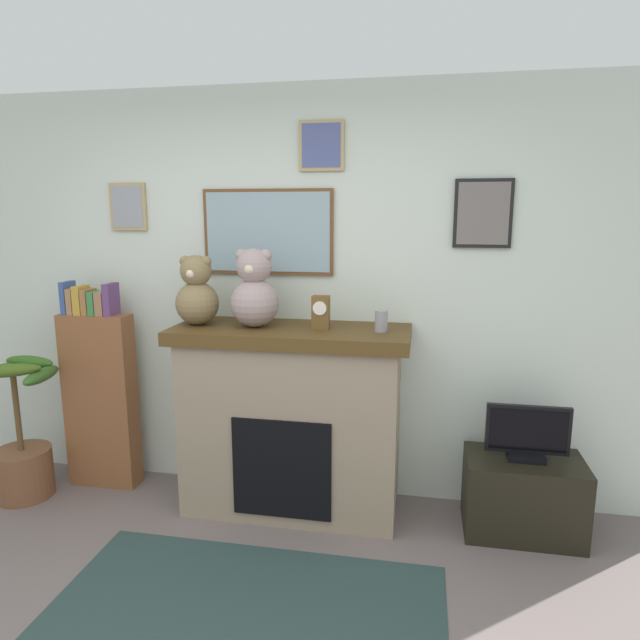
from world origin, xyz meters
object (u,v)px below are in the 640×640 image
object	(u,v)px
bookshelf	(100,393)
candle_jar	(381,321)
mantel_clock	(321,312)
television	(527,435)
teddy_bear_grey	(197,294)
teddy_bear_brown	(254,292)
fireplace	(292,418)
tv_stand	(523,496)
potted_plant	(22,446)

from	to	relation	value
bookshelf	candle_jar	xyz separation A→B (m)	(1.87, -0.08, 0.58)
bookshelf	mantel_clock	world-z (taller)	bookshelf
television	teddy_bear_grey	size ratio (longest dim) A/B	1.08
candle_jar	teddy_bear_brown	distance (m)	0.77
fireplace	bookshelf	xyz separation A→B (m)	(-1.34, 0.07, 0.06)
candle_jar	tv_stand	bearing A→B (deg)	-1.12
fireplace	teddy_bear_grey	bearing A→B (deg)	-178.20
tv_stand	fireplace	bearing A→B (deg)	178.58
candle_jar	teddy_bear_brown	world-z (taller)	teddy_bear_brown
television	teddy_bear_brown	xyz separation A→B (m)	(-1.59, 0.02, 0.77)
potted_plant	teddy_bear_grey	size ratio (longest dim) A/B	2.19
candle_jar	teddy_bear_grey	xyz separation A→B (m)	(-1.12, -0.00, 0.13)
bookshelf	teddy_bear_grey	size ratio (longest dim) A/B	3.29
television	teddy_bear_grey	world-z (taller)	teddy_bear_grey
fireplace	potted_plant	bearing A→B (deg)	-173.78
teddy_bear_grey	teddy_bear_brown	bearing A→B (deg)	-0.01
teddy_bear_grey	candle_jar	bearing A→B (deg)	0.03
teddy_bear_grey	teddy_bear_brown	xyz separation A→B (m)	(0.36, -0.00, 0.02)
tv_stand	television	xyz separation A→B (m)	(0.00, -0.00, 0.37)
fireplace	potted_plant	xyz separation A→B (m)	(-1.76, -0.19, -0.24)
television	teddy_bear_brown	size ratio (longest dim) A/B	0.98
teddy_bear_grey	teddy_bear_brown	size ratio (longest dim) A/B	0.90
television	tv_stand	bearing A→B (deg)	90.00
mantel_clock	candle_jar	bearing A→B (deg)	0.17
television	teddy_bear_grey	distance (m)	2.09
tv_stand	mantel_clock	xyz separation A→B (m)	(-1.19, 0.02, 1.03)
candle_jar	bookshelf	bearing A→B (deg)	177.44
tv_stand	mantel_clock	bearing A→B (deg)	179.26
potted_plant	teddy_bear_grey	world-z (taller)	teddy_bear_grey
television	teddy_bear_brown	bearing A→B (deg)	179.39
tv_stand	teddy_bear_brown	distance (m)	1.96
candle_jar	potted_plant	bearing A→B (deg)	-175.67
potted_plant	fireplace	bearing A→B (deg)	6.22
fireplace	potted_plant	world-z (taller)	fireplace
fireplace	teddy_bear_brown	xyz separation A→B (m)	(-0.22, -0.02, 0.78)
bookshelf	teddy_bear_brown	size ratio (longest dim) A/B	2.98
fireplace	tv_stand	size ratio (longest dim) A/B	2.17
fireplace	candle_jar	size ratio (longest dim) A/B	11.51
fireplace	potted_plant	distance (m)	1.79
candle_jar	teddy_bear_brown	bearing A→B (deg)	-179.95
fireplace	teddy_bear_brown	size ratio (longest dim) A/B	3.02
bookshelf	television	size ratio (longest dim) A/B	3.04
tv_stand	television	distance (m)	0.37
potted_plant	mantel_clock	world-z (taller)	mantel_clock
potted_plant	candle_jar	distance (m)	2.46
television	bookshelf	bearing A→B (deg)	177.86
potted_plant	mantel_clock	distance (m)	2.15
television	teddy_bear_grey	bearing A→B (deg)	179.50
fireplace	teddy_bear_grey	world-z (taller)	teddy_bear_grey
fireplace	teddy_bear_brown	distance (m)	0.81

